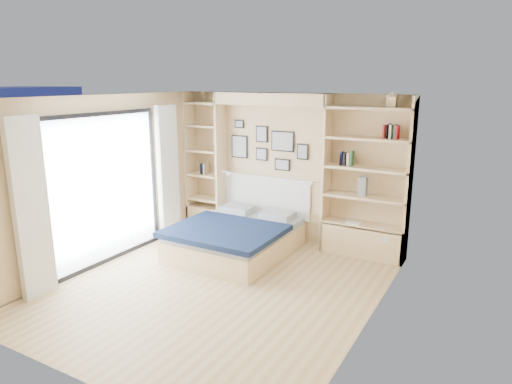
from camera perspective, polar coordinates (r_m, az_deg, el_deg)
The scene contains 8 objects.
ground at distance 6.26m, azimuth -4.76°, elevation -11.77°, with size 4.50×4.50×0.00m, color tan.
room_shell at distance 7.33m, azimuth -0.79°, elevation 1.02°, with size 4.50×4.50×4.50m.
bed at distance 7.33m, azimuth -2.43°, elevation -5.57°, with size 1.66×2.06×1.07m.
photo_gallery at distance 7.87m, azimuth 1.35°, elevation 5.81°, with size 1.48×0.02×0.82m.
reading_lamps at distance 7.69m, azimuth 1.55°, elevation 1.81°, with size 1.92×0.12×0.15m.
shelf_decor at distance 7.12m, azimuth 11.80°, elevation 5.39°, with size 3.48×0.23×2.03m.
deck at distance 8.67m, azimuth -25.01°, elevation -5.67°, with size 3.20×4.00×0.05m, color #6C5E50.
deck_chair at distance 9.02m, azimuth -20.14°, elevation -2.15°, with size 0.63×0.83×0.73m.
Camera 1 is at (3.20, -4.66, 2.70)m, focal length 32.00 mm.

